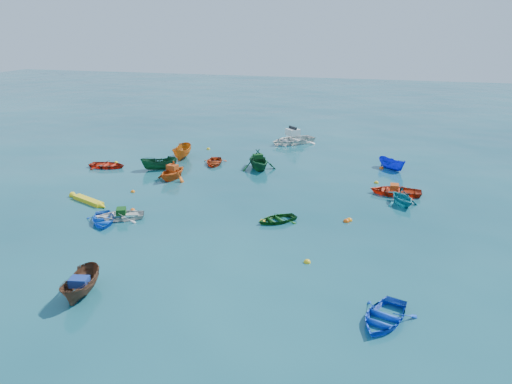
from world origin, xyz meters
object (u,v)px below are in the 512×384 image
(dinghy_blue_sw, at_px, (103,222))
(motorboat_white, at_px, (292,143))
(dinghy_white_near, at_px, (120,218))
(kayak_yellow, at_px, (88,202))
(dinghy_blue_se, at_px, (383,321))

(dinghy_blue_sw, relative_size, motorboat_white, 0.59)
(dinghy_blue_sw, relative_size, dinghy_white_near, 0.95)
(kayak_yellow, bearing_deg, motorboat_white, -1.77)
(dinghy_blue_sw, bearing_deg, motorboat_white, 40.80)
(kayak_yellow, bearing_deg, dinghy_blue_sw, -110.96)
(dinghy_blue_se, xyz_separation_m, motorboat_white, (-9.65, 28.52, 0.00))
(dinghy_blue_se, height_order, kayak_yellow, dinghy_blue_se)
(kayak_yellow, relative_size, motorboat_white, 0.77)
(motorboat_white, bearing_deg, dinghy_blue_sw, -62.22)
(dinghy_blue_sw, xyz_separation_m, dinghy_blue_se, (16.16, -5.93, 0.00))
(dinghy_blue_sw, height_order, dinghy_blue_se, dinghy_blue_se)
(dinghy_blue_se, bearing_deg, dinghy_white_near, 174.54)
(dinghy_blue_se, bearing_deg, motorboat_white, 126.72)
(kayak_yellow, bearing_deg, dinghy_blue_se, -91.21)
(dinghy_white_near, height_order, dinghy_blue_se, dinghy_blue_se)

